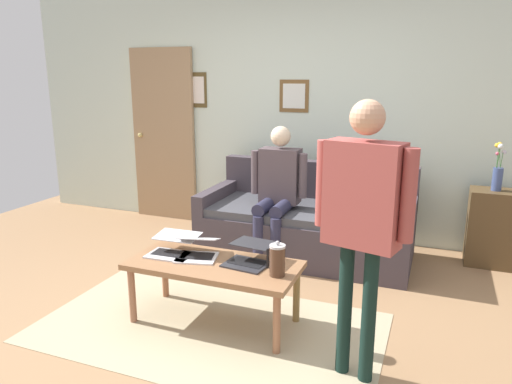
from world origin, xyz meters
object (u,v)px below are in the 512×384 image
(couch, at_px, (307,225))
(laptop_center, at_px, (249,257))
(side_shelf, at_px, (491,228))
(person_standing, at_px, (362,208))
(laptop_left, at_px, (197,251))
(flower_vase, at_px, (498,173))
(french_press, at_px, (277,260))
(coffee_table, at_px, (214,269))
(laptop_right, at_px, (173,248))
(interior_door, at_px, (164,136))
(person_seated, at_px, (277,186))

(couch, bearing_deg, laptop_center, 89.09)
(couch, relative_size, laptop_center, 5.33)
(side_shelf, distance_m, person_standing, 2.45)
(side_shelf, xyz_separation_m, person_standing, (0.87, 2.18, 0.68))
(laptop_left, distance_m, flower_vase, 2.81)
(side_shelf, height_order, flower_vase, flower_vase)
(laptop_center, relative_size, french_press, 1.57)
(coffee_table, bearing_deg, side_shelf, -135.21)
(flower_vase, height_order, person_standing, person_standing)
(coffee_table, xyz_separation_m, flower_vase, (-1.92, -1.91, 0.47))
(laptop_right, distance_m, person_standing, 1.54)
(coffee_table, relative_size, laptop_right, 3.49)
(laptop_left, bearing_deg, french_press, 171.44)
(interior_door, xyz_separation_m, side_shelf, (-3.64, 0.23, -0.67))
(laptop_right, relative_size, person_standing, 0.21)
(laptop_center, bearing_deg, person_seated, -80.15)
(laptop_center, bearing_deg, laptop_left, 4.17)
(laptop_right, xyz_separation_m, french_press, (-0.84, 0.09, 0.06))
(person_standing, height_order, person_seated, person_standing)
(laptop_center, bearing_deg, couch, -90.91)
(couch, xyz_separation_m, laptop_center, (0.02, 1.46, 0.20))
(laptop_left, distance_m, person_seated, 1.29)
(flower_vase, bearing_deg, laptop_center, 47.27)
(couch, bearing_deg, side_shelf, -167.54)
(laptop_left, xyz_separation_m, person_seated, (-0.18, -1.26, 0.22))
(laptop_left, relative_size, french_press, 1.56)
(coffee_table, bearing_deg, laptop_right, -6.88)
(laptop_right, distance_m, french_press, 0.85)
(couch, height_order, person_standing, person_standing)
(french_press, relative_size, person_standing, 0.15)
(laptop_center, bearing_deg, coffee_table, 19.51)
(coffee_table, height_order, person_standing, person_standing)
(laptop_right, bearing_deg, side_shelf, -140.68)
(person_seated, bearing_deg, flower_vase, -162.63)
(interior_door, bearing_deg, person_standing, 138.97)
(interior_door, xyz_separation_m, laptop_left, (-1.56, 2.08, -0.52))
(coffee_table, height_order, flower_vase, flower_vase)
(laptop_left, height_order, side_shelf, side_shelf)
(couch, bearing_deg, laptop_left, 74.34)
(laptop_left, relative_size, person_standing, 0.23)
(laptop_left, bearing_deg, interior_door, -53.21)
(interior_door, relative_size, couch, 1.02)
(interior_door, relative_size, side_shelf, 2.86)
(coffee_table, bearing_deg, french_press, 175.05)
(person_standing, relative_size, person_seated, 1.27)
(interior_door, xyz_separation_m, french_press, (-2.20, 2.18, -0.46))
(side_shelf, height_order, person_standing, person_standing)
(laptop_right, distance_m, side_shelf, 2.95)
(flower_vase, bearing_deg, person_seated, 17.37)
(flower_vase, distance_m, person_standing, 2.35)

